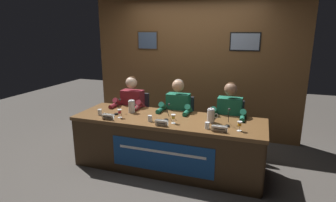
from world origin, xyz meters
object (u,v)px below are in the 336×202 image
(nameplate_center, at_px, (162,123))
(water_cup_center, at_px, (150,119))
(conference_table, at_px, (166,136))
(juice_glass_right, at_px, (240,124))
(water_cup_left, at_px, (100,112))
(panelist_center, at_px, (177,112))
(nameplate_left, at_px, (108,117))
(microphone_right, at_px, (228,120))
(panelist_right, at_px, (229,117))
(panelist_left, at_px, (131,108))
(water_cup_right, at_px, (207,126))
(chair_left, at_px, (136,120))
(water_pitcher_right_side, at_px, (211,116))
(microphone_left, at_px, (118,109))
(juice_glass_left, at_px, (120,112))
(water_pitcher_left_side, at_px, (132,106))
(chair_center, at_px, (180,125))
(microphone_center, at_px, (167,115))
(nameplate_right, at_px, (219,129))
(juice_glass_center, at_px, (173,117))
(chair_right, at_px, (229,130))

(nameplate_center, xyz_separation_m, water_cup_center, (-0.21, 0.11, -0.00))
(conference_table, height_order, juice_glass_right, juice_glass_right)
(water_cup_left, bearing_deg, conference_table, 4.86)
(panelist_center, height_order, water_cup_center, panelist_center)
(nameplate_left, xyz_separation_m, water_cup_left, (-0.23, 0.15, -0.00))
(juice_glass_right, height_order, microphone_right, microphone_right)
(nameplate_left, distance_m, panelist_right, 1.76)
(panelist_right, xyz_separation_m, microphone_right, (0.04, -0.47, 0.11))
(microphone_right, bearing_deg, panelist_right, 95.34)
(panelist_left, bearing_deg, water_cup_right, -25.34)
(nameplate_center, bearing_deg, panelist_left, 137.64)
(chair_left, height_order, juice_glass_right, chair_left)
(water_cup_left, height_order, water_pitcher_right_side, water_pitcher_right_side)
(microphone_right, bearing_deg, nameplate_center, -160.60)
(nameplate_left, bearing_deg, microphone_right, 10.04)
(nameplate_left, height_order, water_cup_left, water_cup_left)
(panelist_left, distance_m, nameplate_center, 1.14)
(microphone_left, bearing_deg, juice_glass_right, -4.50)
(microphone_left, bearing_deg, water_pitcher_right_side, 3.01)
(juice_glass_left, xyz_separation_m, microphone_left, (-0.12, 0.15, -0.01))
(conference_table, height_order, nameplate_center, nameplate_center)
(water_pitcher_right_side, bearing_deg, panelist_left, 163.88)
(panelist_left, relative_size, water_pitcher_left_side, 5.90)
(microphone_right, bearing_deg, water_cup_right, -139.47)
(panelist_left, relative_size, chair_center, 1.36)
(water_cup_center, relative_size, microphone_center, 0.39)
(panelist_center, relative_size, water_pitcher_left_side, 5.90)
(nameplate_right, distance_m, juice_glass_right, 0.26)
(juice_glass_center, distance_m, chair_right, 1.13)
(conference_table, relative_size, panelist_right, 2.20)
(panelist_center, distance_m, water_pitcher_right_side, 0.75)
(microphone_center, relative_size, nameplate_right, 1.10)
(microphone_left, xyz_separation_m, microphone_center, (0.79, -0.01, 0.00))
(nameplate_left, height_order, water_pitcher_right_side, water_pitcher_right_side)
(conference_table, relative_size, chair_right, 2.99)
(microphone_left, relative_size, panelist_right, 0.17)
(water_pitcher_left_side, bearing_deg, panelist_center, 29.46)
(water_cup_center, bearing_deg, juice_glass_center, 5.38)
(water_cup_left, bearing_deg, panelist_left, 72.21)
(water_cup_right, xyz_separation_m, water_pitcher_right_side, (-0.00, 0.26, 0.06))
(chair_center, xyz_separation_m, nameplate_right, (0.78, -0.94, 0.35))
(juice_glass_left, distance_m, water_cup_right, 1.28)
(microphone_left, relative_size, nameplate_center, 1.24)
(juice_glass_center, distance_m, water_cup_center, 0.33)
(panelist_left, relative_size, nameplate_right, 6.32)
(chair_center, bearing_deg, water_pitcher_right_side, -44.83)
(nameplate_left, bearing_deg, nameplate_right, 0.91)
(nameplate_right, height_order, water_pitcher_right_side, water_pitcher_right_side)
(juice_glass_left, height_order, panelist_right, panelist_right)
(microphone_center, bearing_deg, nameplate_left, -161.54)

